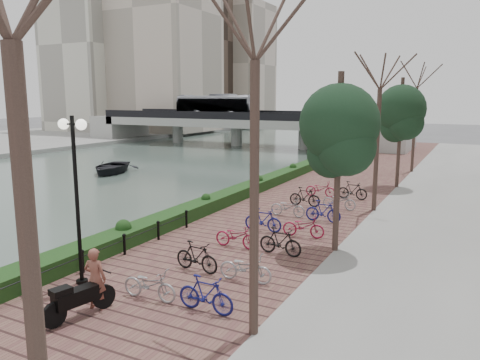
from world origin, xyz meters
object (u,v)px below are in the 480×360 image
Objects in this scene: lamppost at (75,165)px; boat at (111,167)px; motorcycle at (80,297)px; pedestrian at (95,278)px.

lamppost is 1.04× the size of boat.
motorcycle is 0.66m from pedestrian.
lamppost is 2.89× the size of motorcycle.
pedestrian is 26.53m from boat.
motorcycle is (1.70, -1.70, -3.10)m from lamppost.
motorcycle reaches higher than boat.
lamppost is at bearing 147.76° from motorcycle.
lamppost reaches higher than pedestrian.
motorcycle is at bearing -69.29° from boat.
pedestrian reaches higher than boat.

